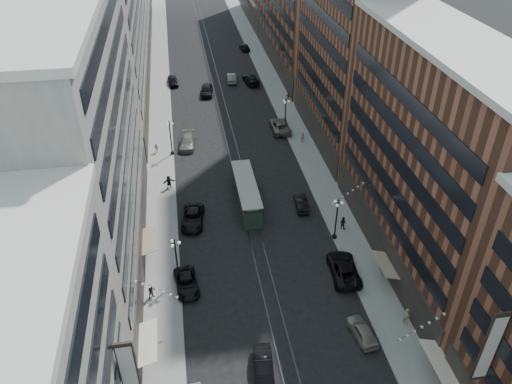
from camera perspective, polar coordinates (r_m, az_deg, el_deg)
ground at (r=81.23m, az=-3.09°, el=6.56°), size 220.00×220.00×0.00m
sidewalk_west at (r=89.90m, az=-10.92°, el=8.90°), size 4.00×180.00×0.15m
sidewalk_east at (r=91.67m, az=3.10°, el=10.01°), size 4.00×180.00×0.15m
rail_west at (r=90.10m, az=-4.30°, el=9.46°), size 0.12×180.00×0.02m
rail_east at (r=90.21m, az=-3.40°, el=9.53°), size 0.12×180.00×0.02m
building_west_mid at (r=51.41m, az=-19.09°, el=4.67°), size 8.00×36.00×28.00m
building_west_far at (r=110.74m, az=-15.05°, el=20.37°), size 8.00×90.00×26.00m
building_east_mid at (r=53.11m, az=19.39°, el=3.09°), size 8.00×30.00×24.00m
building_east_tower at (r=73.68m, az=10.92°, el=20.60°), size 8.00×26.00×42.00m
lamppost_sw_far at (r=52.67m, az=-9.09°, el=-7.50°), size 1.03×1.14×5.52m
lamppost_sw_mid at (r=75.06m, az=-9.74°, el=6.27°), size 1.03×1.14×5.52m
lamppost_se_far at (r=58.10m, az=9.18°, el=-2.92°), size 1.03×1.14×5.52m
lamppost_se_mid at (r=81.19m, az=3.38°, el=8.98°), size 1.03×1.14×5.52m
streetcar at (r=64.17m, az=-1.11°, el=-0.21°), size 2.51×11.36×3.14m
car_2 at (r=53.37m, az=-7.94°, el=-10.26°), size 2.76×5.11×1.36m
car_4 at (r=49.56m, az=12.04°, el=-15.26°), size 2.25×4.44×1.45m
car_5 at (r=46.18m, az=0.89°, el=-19.22°), size 1.93×4.60×1.48m
pedestrian_2 at (r=52.66m, az=-11.83°, el=-11.05°), size 0.94×0.75×1.69m
pedestrian_4 at (r=51.26m, az=16.78°, el=-13.43°), size 0.56×1.15×1.93m
car_7 at (r=61.66m, az=-7.24°, el=-2.93°), size 3.33×5.90×1.56m
car_8 at (r=78.12m, az=-7.85°, el=5.72°), size 2.89×5.73×1.60m
car_9 at (r=101.13m, az=-9.50°, el=12.43°), size 2.20×4.75×1.58m
car_10 at (r=64.08m, az=5.20°, el=-1.26°), size 1.82×4.29×1.38m
car_11 at (r=82.13m, az=2.76°, el=7.57°), size 2.91×6.22×1.72m
car_12 at (r=100.38m, az=-0.59°, el=12.78°), size 3.21×6.24×1.73m
car_13 at (r=95.70m, az=-5.64°, el=11.51°), size 2.70×5.45×1.79m
car_14 at (r=101.26m, az=-2.82°, el=12.89°), size 2.06×4.95×1.59m
pedestrian_5 at (r=68.15m, az=-9.92°, el=1.13°), size 1.80×0.90×1.86m
pedestrian_6 at (r=76.90m, az=-11.30°, el=4.94°), size 0.95×0.63×1.49m
pedestrian_7 at (r=60.97m, az=9.89°, el=-3.47°), size 0.89×0.87×1.65m
pedestrian_8 at (r=78.74m, az=5.33°, el=6.40°), size 0.76×0.56×1.91m
pedestrian_9 at (r=92.67m, az=3.72°, el=10.89°), size 1.10×0.48×1.69m
car_extra_0 at (r=119.07m, az=-1.32°, el=16.25°), size 2.26×4.61×1.51m
car_extra_1 at (r=55.00m, az=10.00°, el=-8.61°), size 3.23×6.31×1.71m
pedestrian_extra_0 at (r=55.83m, az=14.17°, el=-8.19°), size 0.46×0.68×1.84m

